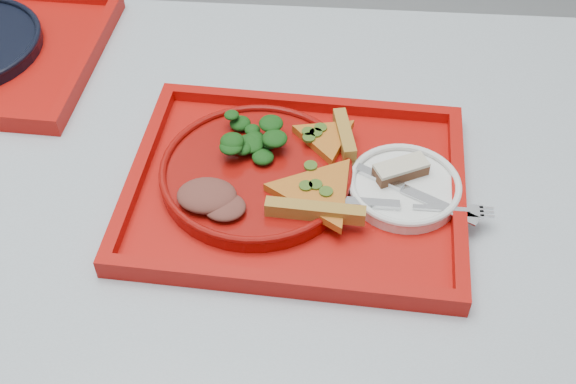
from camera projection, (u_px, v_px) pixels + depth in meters
name	position (u px, v px, depth m)	size (l,w,h in m)	color
table	(95.00, 185.00, 1.10)	(1.60, 0.80, 0.75)	#9AA5AD
tray_main	(296.00, 190.00, 0.98)	(0.45, 0.35, 0.01)	#A90E08
dinner_plate	(256.00, 174.00, 0.98)	(0.26, 0.26, 0.02)	maroon
side_plate	(404.00, 189.00, 0.97)	(0.15, 0.15, 0.01)	white
pizza_slice_a	(318.00, 190.00, 0.93)	(0.14, 0.13, 0.02)	gold
pizza_slice_b	(326.00, 136.00, 1.01)	(0.10, 0.09, 0.02)	gold
salad_heap	(251.00, 133.00, 0.99)	(0.09, 0.08, 0.04)	black
meat_portion	(207.00, 195.00, 0.93)	(0.08, 0.06, 0.02)	brown
dessert_bar	(401.00, 170.00, 0.97)	(0.08, 0.06, 0.02)	#522E1B
knife	(413.00, 192.00, 0.95)	(0.18, 0.02, 0.01)	silver
fork	(411.00, 206.00, 0.93)	(0.18, 0.02, 0.01)	silver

